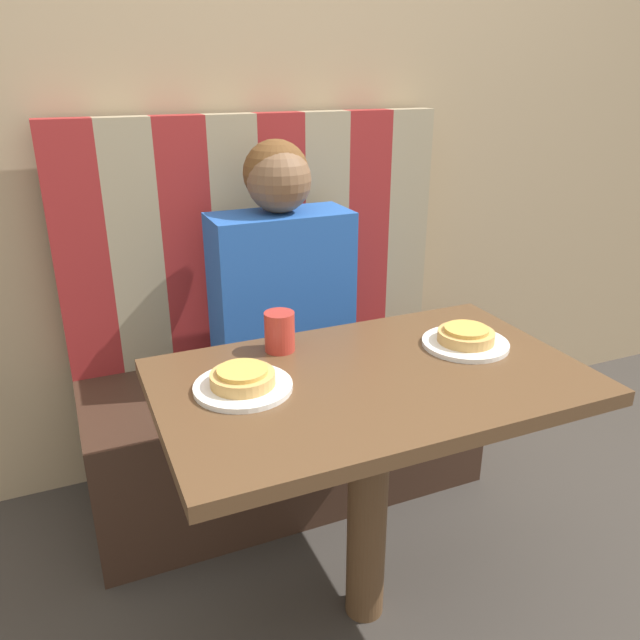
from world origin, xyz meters
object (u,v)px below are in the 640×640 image
at_px(pizza_right, 466,335).
at_px(pizza_left, 243,377).
at_px(plate_left, 243,387).
at_px(drinking_cup, 280,332).
at_px(person, 281,267).
at_px(plate_right, 465,343).

bearing_deg(pizza_right, pizza_left, 180.00).
bearing_deg(plate_left, drinking_cup, 48.11).
relative_size(person, plate_right, 3.36).
bearing_deg(pizza_left, pizza_right, 0.00).
height_order(pizza_right, drinking_cup, drinking_cup).
relative_size(pizza_right, drinking_cup, 1.42).
distance_m(pizza_left, pizza_right, 0.58).
bearing_deg(drinking_cup, pizza_left, -131.89).
xyz_separation_m(person, pizza_right, (0.29, -0.55, -0.06)).
xyz_separation_m(plate_left, pizza_left, (0.00, 0.00, 0.02)).
xyz_separation_m(pizza_left, pizza_right, (0.58, 0.00, 0.00)).
xyz_separation_m(plate_left, drinking_cup, (0.14, 0.16, 0.04)).
height_order(person, plate_left, person).
bearing_deg(pizza_left, plate_left, -90.00).
bearing_deg(pizza_left, drinking_cup, 48.11).
relative_size(plate_left, plate_right, 1.00).
xyz_separation_m(person, drinking_cup, (-0.15, -0.39, -0.04)).
height_order(plate_right, pizza_right, pizza_right).
distance_m(plate_left, pizza_left, 0.02).
bearing_deg(plate_left, person, 62.33).
height_order(plate_left, plate_right, same).
bearing_deg(plate_left, pizza_left, 90.00).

